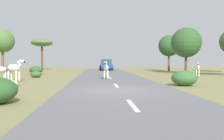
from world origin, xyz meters
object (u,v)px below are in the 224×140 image
(tree_5, at_px, (169,46))
(bush_0, at_px, (36,74))
(zebra_0, at_px, (106,68))
(tree_4, at_px, (42,43))
(rock_1, at_px, (12,83))
(zebra_1, at_px, (198,68))
(car_0, at_px, (106,65))
(tree_2, at_px, (186,43))
(bush_2, at_px, (184,78))
(tree_0, at_px, (2,41))
(zebra_2, at_px, (0,70))
(bush_4, at_px, (36,70))
(zebra_3, at_px, (15,68))

(tree_5, distance_m, bush_0, 20.42)
(zebra_0, relative_size, tree_4, 0.29)
(tree_5, height_order, rock_1, tree_5)
(zebra_1, distance_m, car_0, 17.26)
(tree_2, distance_m, tree_4, 23.67)
(bush_2, height_order, rock_1, bush_2)
(car_0, relative_size, tree_0, 0.77)
(car_0, bearing_deg, zebra_2, 60.15)
(tree_0, height_order, bush_2, tree_0)
(zebra_0, distance_m, bush_0, 6.86)
(zebra_0, relative_size, zebra_1, 1.09)
(zebra_0, distance_m, bush_4, 11.90)
(zebra_1, height_order, zebra_2, zebra_1)
(zebra_2, height_order, rock_1, zebra_2)
(zebra_0, xyz_separation_m, car_0, (0.79, 17.72, -0.08))
(zebra_3, bearing_deg, bush_0, -159.90)
(tree_0, height_order, tree_2, tree_0)
(bush_4, bearing_deg, zebra_0, -48.08)
(zebra_2, distance_m, zebra_3, 2.69)
(zebra_3, distance_m, tree_2, 19.72)
(zebra_1, relative_size, zebra_2, 1.03)
(tree_5, bearing_deg, rock_1, -129.34)
(tree_0, relative_size, bush_2, 3.63)
(car_0, height_order, tree_2, tree_2)
(tree_5, xyz_separation_m, rock_1, (-15.75, -19.22, -3.57))
(bush_0, relative_size, bush_4, 0.65)
(zebra_0, height_order, tree_0, tree_0)
(rock_1, bearing_deg, tree_2, 39.67)
(car_0, bearing_deg, tree_0, 21.47)
(bush_2, bearing_deg, tree_0, 135.91)
(rock_1, bearing_deg, zebra_2, 118.34)
(zebra_0, height_order, zebra_1, zebra_0)
(tree_5, bearing_deg, zebra_2, -143.35)
(tree_4, relative_size, rock_1, 6.75)
(zebra_1, relative_size, tree_0, 0.25)
(zebra_1, distance_m, bush_2, 8.70)
(zebra_2, xyz_separation_m, tree_4, (-1.39, 20.20, 3.76))
(zebra_2, bearing_deg, zebra_0, -143.17)
(bush_4, distance_m, rock_1, 13.87)
(tree_5, xyz_separation_m, bush_2, (-5.46, -19.41, -3.30))
(bush_0, bearing_deg, zebra_0, -22.46)
(tree_2, relative_size, rock_1, 7.13)
(zebra_0, height_order, tree_2, tree_2)
(zebra_1, height_order, car_0, car_0)
(zebra_3, relative_size, bush_0, 1.68)
(bush_2, bearing_deg, zebra_0, 132.04)
(zebra_1, height_order, tree_2, tree_2)
(zebra_0, height_order, zebra_2, zebra_0)
(zebra_3, distance_m, bush_2, 11.90)
(tree_4, bearing_deg, zebra_2, -86.07)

